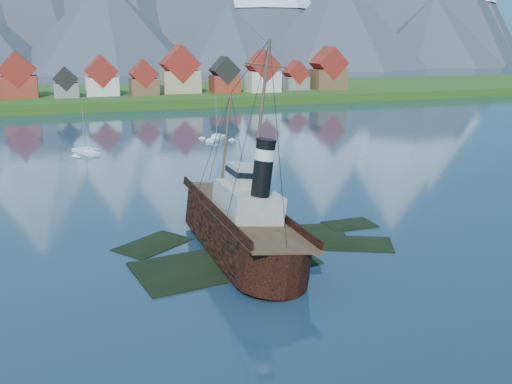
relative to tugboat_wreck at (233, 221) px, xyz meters
name	(u,v)px	position (x,y,z in m)	size (l,w,h in m)	color
ground	(247,254)	(0.71, -2.69, -2.95)	(1400.00, 1400.00, 0.00)	#162B3F
shoal	(256,248)	(2.49, -0.54, -3.30)	(31.71, 21.24, 1.14)	black
shore_bank	(105,99)	(0.71, 167.31, -2.95)	(600.00, 80.00, 3.20)	#1D4313
seawall	(116,111)	(0.71, 129.31, -2.95)	(600.00, 2.50, 2.00)	#3F3D38
town	(4,80)	(-32.41, 149.50, 6.03)	(250.96, 16.69, 17.30)	maroon
tugboat_wreck	(233,221)	(0.00, 0.00, 0.00)	(6.88, 29.64, 23.49)	black
sailboat_c	(86,152)	(-12.29, 60.16, -2.73)	(5.14, 7.94, 10.13)	silver
sailboat_d	(217,139)	(16.75, 67.07, -2.73)	(6.18, 6.69, 9.96)	silver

